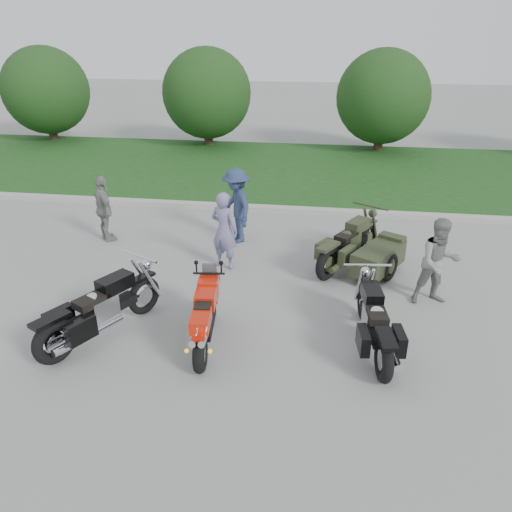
# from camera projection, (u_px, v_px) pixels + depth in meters

# --- Properties ---
(ground) EXTENTS (80.00, 80.00, 0.00)m
(ground) POSITION_uv_depth(u_px,v_px,m) (201.00, 327.00, 8.68)
(ground) COLOR #989893
(ground) RESTS_ON ground
(curb) EXTENTS (60.00, 0.30, 0.15)m
(curb) POSITION_uv_depth(u_px,v_px,m) (252.00, 208.00, 14.03)
(curb) COLOR #A8A69E
(curb) RESTS_ON ground
(grass_strip) EXTENTS (60.00, 8.00, 0.14)m
(grass_strip) POSITION_uv_depth(u_px,v_px,m) (270.00, 169.00, 17.75)
(grass_strip) COLOR #2E6322
(grass_strip) RESTS_ON ground
(tree_far_left) EXTENTS (3.60, 3.60, 4.00)m
(tree_far_left) POSITION_uv_depth(u_px,v_px,m) (46.00, 91.00, 21.15)
(tree_far_left) COLOR #3F2B1C
(tree_far_left) RESTS_ON ground
(tree_mid_left) EXTENTS (3.60, 3.60, 4.00)m
(tree_mid_left) POSITION_uv_depth(u_px,v_px,m) (207.00, 94.00, 20.24)
(tree_mid_left) COLOR #3F2B1C
(tree_mid_left) RESTS_ON ground
(tree_mid_right) EXTENTS (3.60, 3.60, 4.00)m
(tree_mid_right) POSITION_uv_depth(u_px,v_px,m) (383.00, 97.00, 19.33)
(tree_mid_right) COLOR #3F2B1C
(tree_mid_right) RESTS_ON ground
(sportbike_red) EXTENTS (0.47, 1.97, 0.93)m
(sportbike_red) POSITION_uv_depth(u_px,v_px,m) (205.00, 317.00, 7.96)
(sportbike_red) COLOR black
(sportbike_red) RESTS_ON ground
(cruiser_left) EXTENTS (1.34, 2.31, 0.98)m
(cruiser_left) POSITION_uv_depth(u_px,v_px,m) (97.00, 313.00, 8.17)
(cruiser_left) COLOR black
(cruiser_left) RESTS_ON ground
(cruiser_right) EXTENTS (0.56, 2.36, 0.91)m
(cruiser_right) POSITION_uv_depth(u_px,v_px,m) (375.00, 325.00, 7.90)
(cruiser_right) COLOR black
(cruiser_right) RESTS_ON ground
(cruiser_sidecar) EXTENTS (1.91, 2.30, 0.95)m
(cruiser_sidecar) POSITION_uv_depth(u_px,v_px,m) (365.00, 253.00, 10.40)
(cruiser_sidecar) COLOR black
(cruiser_sidecar) RESTS_ON ground
(person_stripe) EXTENTS (0.72, 0.61, 1.69)m
(person_stripe) POSITION_uv_depth(u_px,v_px,m) (224.00, 230.00, 10.48)
(person_stripe) COLOR slate
(person_stripe) RESTS_ON ground
(person_grey) EXTENTS (0.94, 0.81, 1.67)m
(person_grey) POSITION_uv_depth(u_px,v_px,m) (439.00, 262.00, 9.11)
(person_grey) COLOR gray
(person_grey) RESTS_ON ground
(person_denim) EXTENTS (1.20, 1.33, 1.79)m
(person_denim) POSITION_uv_depth(u_px,v_px,m) (236.00, 206.00, 11.74)
(person_denim) COLOR navy
(person_denim) RESTS_ON ground
(person_back) EXTENTS (0.92, 0.96, 1.60)m
(person_back) POSITION_uv_depth(u_px,v_px,m) (104.00, 209.00, 11.82)
(person_back) COLOR gray
(person_back) RESTS_ON ground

